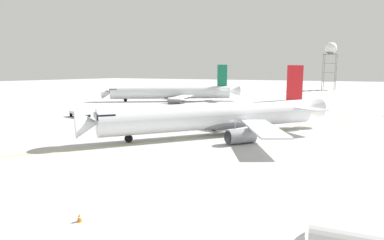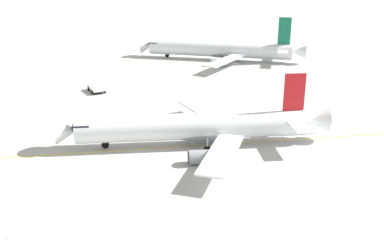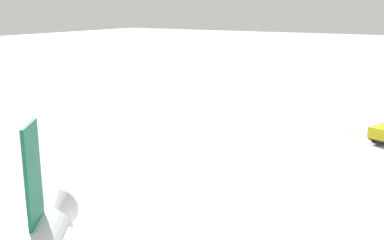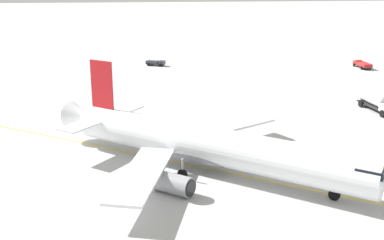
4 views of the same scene
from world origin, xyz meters
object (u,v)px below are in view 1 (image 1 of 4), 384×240
(pushback_tug_truck, at_px, (80,113))
(safety_cone_near, at_px, (79,217))
(radar_tower, at_px, (331,51))
(airliner_secondary, at_px, (172,93))
(airliner_main, at_px, (217,117))

(pushback_tug_truck, bearing_deg, safety_cone_near, -25.44)
(safety_cone_near, bearing_deg, pushback_tug_truck, 138.32)
(pushback_tug_truck, distance_m, radar_tower, 139.62)
(airliner_secondary, distance_m, radar_tower, 101.71)
(airliner_main, relative_size, pushback_tug_truck, 6.44)
(radar_tower, height_order, safety_cone_near, radar_tower)
(safety_cone_near, bearing_deg, radar_tower, 91.96)
(airliner_secondary, relative_size, radar_tower, 1.60)
(radar_tower, bearing_deg, pushback_tug_truck, -103.89)
(airliner_main, distance_m, radar_tower, 139.15)
(airliner_main, relative_size, airliner_secondary, 0.89)
(airliner_main, xyz_separation_m, safety_cone_near, (4.71, -30.88, -2.52))
(pushback_tug_truck, bearing_deg, airliner_main, 9.85)
(airliner_secondary, bearing_deg, safety_cone_near, 84.24)
(pushback_tug_truck, height_order, safety_cone_near, pushback_tug_truck)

